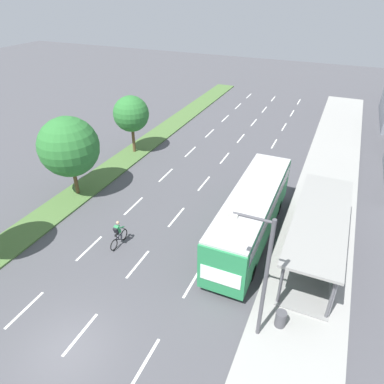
% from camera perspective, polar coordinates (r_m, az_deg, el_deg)
% --- Properties ---
extents(ground_plane, '(140.00, 140.00, 0.00)m').
position_cam_1_polar(ground_plane, '(18.05, -19.70, -23.17)').
color(ground_plane, '#4C4C51').
extents(median_strip, '(2.60, 52.00, 0.12)m').
position_cam_1_polar(median_strip, '(34.70, -8.58, 7.06)').
color(median_strip, '#4C7038').
rests_on(median_strip, ground).
extents(sidewalk_right, '(4.50, 52.00, 0.15)m').
position_cam_1_polar(sidewalk_right, '(30.08, 21.31, 1.11)').
color(sidewalk_right, '#9E9E99').
rests_on(sidewalk_right, ground).
extents(lane_divider_left, '(0.14, 48.77, 0.01)m').
position_cam_1_polar(lane_divider_left, '(31.69, -2.17, 4.84)').
color(lane_divider_left, white).
rests_on(lane_divider_left, ground).
extents(lane_divider_center, '(0.14, 48.77, 0.01)m').
position_cam_1_polar(lane_divider_center, '(30.49, 3.79, 3.64)').
color(lane_divider_center, white).
rests_on(lane_divider_center, ground).
extents(lane_divider_right, '(0.14, 48.77, 0.01)m').
position_cam_1_polar(lane_divider_right, '(29.64, 10.14, 2.32)').
color(lane_divider_right, white).
rests_on(lane_divider_right, ground).
extents(bus_shelter, '(2.90, 9.63, 2.86)m').
position_cam_1_polar(bus_shelter, '(21.23, 20.66, -6.45)').
color(bus_shelter, gray).
rests_on(bus_shelter, sidewalk_right).
extents(bus, '(2.54, 11.29, 3.37)m').
position_cam_1_polar(bus, '(21.70, 9.73, -3.06)').
color(bus, '#28844C').
rests_on(bus, ground).
extents(cyclist, '(0.46, 1.82, 1.71)m').
position_cam_1_polar(cyclist, '(22.07, -12.00, -6.80)').
color(cyclist, black).
rests_on(cyclist, ground).
extents(median_tree_second, '(4.36, 4.36, 6.04)m').
position_cam_1_polar(median_tree_second, '(26.60, -19.54, 7.00)').
color(median_tree_second, brown).
rests_on(median_tree_second, median_strip).
extents(median_tree_third, '(3.25, 3.25, 5.33)m').
position_cam_1_polar(median_tree_third, '(32.72, -9.95, 12.49)').
color(median_tree_third, brown).
rests_on(median_tree_third, median_strip).
extents(streetlight, '(1.91, 0.24, 6.50)m').
position_cam_1_polar(streetlight, '(14.99, 11.41, -12.85)').
color(streetlight, '#4C4C51').
rests_on(streetlight, sidewalk_right).
extents(trash_bin, '(0.52, 0.52, 0.85)m').
position_cam_1_polar(trash_bin, '(17.91, 14.32, -19.49)').
color(trash_bin, '#4C4C51').
rests_on(trash_bin, sidewalk_right).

